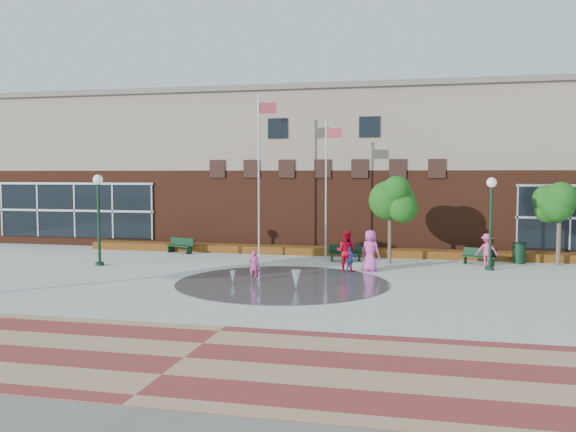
% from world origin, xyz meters
% --- Properties ---
extents(ground, '(120.00, 120.00, 0.00)m').
position_xyz_m(ground, '(0.00, 0.00, 0.00)').
color(ground, '#666056').
rests_on(ground, ground).
extents(plaza_concrete, '(46.00, 18.00, 0.01)m').
position_xyz_m(plaza_concrete, '(0.00, 4.00, 0.00)').
color(plaza_concrete, '#A8A8A0').
rests_on(plaza_concrete, ground).
extents(paver_band, '(46.00, 6.00, 0.01)m').
position_xyz_m(paver_band, '(0.00, -7.00, 0.00)').
color(paver_band, maroon).
rests_on(paver_band, ground).
extents(splash_pad, '(8.40, 8.40, 0.01)m').
position_xyz_m(splash_pad, '(0.00, 3.00, 0.00)').
color(splash_pad, '#383A3D').
rests_on(splash_pad, ground).
extents(library_building, '(44.40, 10.40, 9.20)m').
position_xyz_m(library_building, '(0.00, 17.48, 4.64)').
color(library_building, '#522617').
rests_on(library_building, ground).
extents(flower_bed, '(26.00, 1.20, 0.40)m').
position_xyz_m(flower_bed, '(0.00, 11.60, 0.00)').
color(flower_bed, '#A5130A').
rests_on(flower_bed, ground).
extents(flagpole_left, '(0.97, 0.26, 8.37)m').
position_xyz_m(flagpole_left, '(-2.83, 9.91, 4.66)').
color(flagpole_left, silver).
rests_on(flagpole_left, ground).
extents(flagpole_right, '(0.86, 0.14, 6.99)m').
position_xyz_m(flagpole_right, '(0.58, 10.27, 3.91)').
color(flagpole_right, silver).
rests_on(flagpole_right, ground).
extents(lamp_left, '(0.45, 0.45, 4.27)m').
position_xyz_m(lamp_left, '(-9.44, 5.58, 2.65)').
color(lamp_left, black).
rests_on(lamp_left, ground).
extents(lamp_right, '(0.44, 0.44, 4.15)m').
position_xyz_m(lamp_right, '(8.31, 8.21, 2.58)').
color(lamp_right, black).
rests_on(lamp_right, ground).
extents(bench_left, '(1.72, 1.06, 0.84)m').
position_xyz_m(bench_left, '(-7.50, 10.55, 0.27)').
color(bench_left, black).
rests_on(bench_left, ground).
extents(bench_mid, '(1.70, 0.92, 0.83)m').
position_xyz_m(bench_mid, '(1.66, 9.48, 0.27)').
color(bench_mid, black).
rests_on(bench_mid, ground).
extents(bench_right, '(1.62, 0.98, 0.79)m').
position_xyz_m(bench_right, '(7.97, 9.81, 0.26)').
color(bench_right, black).
rests_on(bench_right, ground).
extents(trash_can, '(0.63, 0.63, 1.03)m').
position_xyz_m(trash_can, '(9.87, 10.56, 0.52)').
color(trash_can, black).
rests_on(trash_can, ground).
extents(tree_mid, '(2.49, 2.49, 4.20)m').
position_xyz_m(tree_mid, '(3.81, 9.27, 3.06)').
color(tree_mid, '#4E3E2E').
rests_on(tree_mid, ground).
extents(tree_small_right, '(2.25, 2.25, 3.85)m').
position_xyz_m(tree_small_right, '(11.60, 10.47, 2.81)').
color(tree_small_right, '#4E3E2E').
rests_on(tree_small_right, ground).
extents(water_jet_a, '(0.36, 0.36, 0.70)m').
position_xyz_m(water_jet_a, '(0.79, 1.84, 0.00)').
color(water_jet_a, white).
rests_on(water_jet_a, ground).
extents(water_jet_b, '(0.21, 0.21, 0.48)m').
position_xyz_m(water_jet_b, '(-1.88, 2.47, 0.00)').
color(water_jet_b, white).
rests_on(water_jet_b, ground).
extents(child_splash, '(0.45, 0.31, 1.23)m').
position_xyz_m(child_splash, '(-1.25, 3.36, 0.61)').
color(child_splash, '#C83879').
rests_on(child_splash, ground).
extents(adult_red, '(0.99, 0.82, 1.82)m').
position_xyz_m(adult_red, '(2.08, 6.37, 0.91)').
color(adult_red, '#BA061D').
rests_on(adult_red, ground).
extents(adult_pink, '(1.07, 0.92, 1.84)m').
position_xyz_m(adult_pink, '(3.12, 6.67, 0.92)').
color(adult_pink, '#DB49AA').
rests_on(adult_pink, ground).
extents(child_blue, '(0.70, 0.38, 1.13)m').
position_xyz_m(child_blue, '(2.27, 6.19, 0.56)').
color(child_blue, '#1D54A9').
rests_on(child_blue, ground).
extents(person_bench, '(1.02, 0.61, 1.54)m').
position_xyz_m(person_bench, '(8.27, 9.33, 0.77)').
color(person_bench, '#E64081').
rests_on(person_bench, ground).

